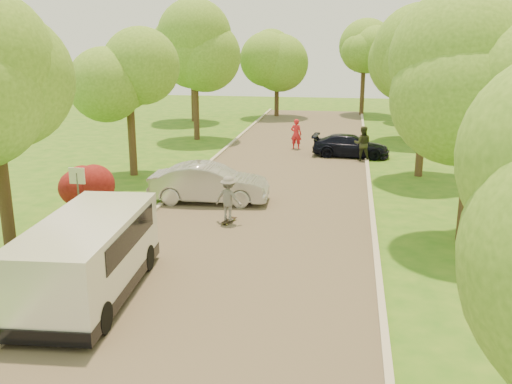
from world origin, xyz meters
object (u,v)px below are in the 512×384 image
Objects in this scene: street_sign at (78,186)px; dark_sedan at (351,146)px; silver_sedan at (209,183)px; person_olive at (363,144)px; skateboarder at (229,198)px; longboard at (229,220)px; person_striped at (296,134)px; minivan at (89,256)px.

street_sign reaches higher than dark_sedan.
person_olive is (6.10, 9.03, 0.15)m from silver_sedan.
silver_sedan is at bearing 57.92° from person_olive.
skateboarder is at bearing -155.38° from silver_sedan.
skateboarder is 12.46m from person_olive.
longboard is 0.48× the size of person_striped.
dark_sedan is at bearing -55.48° from person_olive.
street_sign reaches higher than person_olive.
street_sign is 0.39× the size of minivan.
silver_sedan is at bearing 49.21° from street_sign.
dark_sedan is (5.49, 9.98, -0.16)m from silver_sedan.
street_sign is 5.42m from silver_sedan.
person_striped is (2.31, 11.75, 0.12)m from silver_sedan.
street_sign is at bearing 55.69° from person_olive.
person_olive is (0.61, -0.95, 0.32)m from dark_sedan.
minivan is at bearing 87.50° from longboard.
skateboarder is at bearing 166.53° from dark_sedan.
person_olive is at bearing -95.85° from longboard.
street_sign is 5.44m from minivan.
silver_sedan is 2.81m from skateboarder.
street_sign is 0.52× the size of dark_sedan.
dark_sedan is (6.39, 18.80, -0.46)m from minivan.
person_striped reaches higher than silver_sedan.
person_striped is (3.21, 20.56, -0.18)m from minivan.
silver_sedan is at bearing 88.02° from person_striped.
minivan is 6.79m from longboard.
dark_sedan is at bearing -91.80° from longboard.
silver_sedan is (0.90, 8.82, -0.30)m from minivan.
silver_sedan is 1.11× the size of dark_sedan.
silver_sedan is 2.64× the size of person_striped.
person_olive is at bearing 153.50° from person_striped.
street_sign is 2.57× the size of longboard.
minivan reaches higher than longboard.
minivan is 3.03× the size of person_olive.
street_sign reaches higher than longboard.
street_sign is 16.24m from person_olive.
longboard is at bearing 95.12° from person_striped.
person_striped is 0.96× the size of person_olive.
minivan reaches higher than silver_sedan.
skateboarder is 0.86× the size of person_olive.
dark_sedan is 3.65m from person_striped.
dark_sedan is 2.64× the size of skateboarder.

